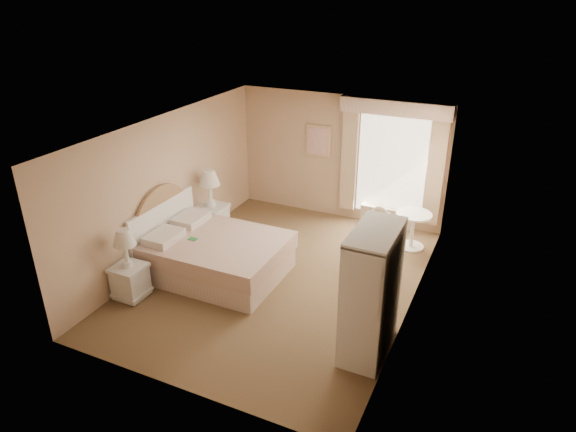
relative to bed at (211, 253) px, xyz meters
The scene contains 9 objects.
room 1.46m from the bed, 14.80° to the left, with size 4.21×5.51×2.51m.
window 3.79m from the bed, 53.69° to the left, with size 2.05×0.22×2.51m.
framed_art 3.30m from the bed, 77.49° to the left, with size 0.52×0.04×0.62m.
bed is the anchor object (origin of this frame).
nightstand_near 1.36m from the bed, 122.13° to the right, with size 0.47×0.47×1.14m.
nightstand_far 1.37m from the bed, 122.09° to the left, with size 0.54×0.54×1.30m.
round_table 3.63m from the bed, 39.15° to the left, with size 0.64×0.64×0.67m.
cafe_chair 2.84m from the bed, 35.63° to the left, with size 0.59×0.59×0.93m.
armoire 3.06m from the bed, 15.23° to the right, with size 0.53×1.05×1.76m.
Camera 1 is at (3.15, -6.49, 4.46)m, focal length 32.00 mm.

